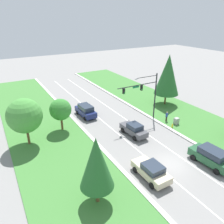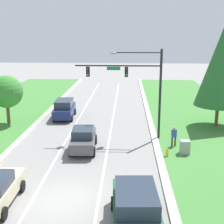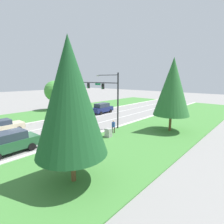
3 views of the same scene
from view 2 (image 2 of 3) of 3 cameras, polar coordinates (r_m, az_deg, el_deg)
name	(u,v)px [view 2 (image 2 of 3)]	position (r m, az deg, el deg)	size (l,w,h in m)	color
ground_plane	(65,201)	(17.61, -8.57, -15.77)	(160.00, 160.00, 0.00)	gray
curb_strip_right	(171,202)	(17.44, 10.71, -15.91)	(0.50, 90.00, 0.15)	beige
lane_stripe_inner_left	(32,200)	(18.03, -14.40, -15.31)	(0.14, 81.00, 0.01)	white
lane_stripe_inner_right	(98,202)	(17.37, -2.50, -16.06)	(0.14, 81.00, 0.01)	white
traffic_signal_mast	(136,80)	(25.75, 4.34, 5.84)	(7.11, 0.41, 7.55)	black
navy_suv	(64,109)	(33.39, -8.71, 0.61)	(2.28, 4.80, 1.97)	navy
forest_suv	(136,208)	(14.87, 4.33, -17.08)	(2.44, 4.91, 2.00)	#235633
graphite_sedan	(83,139)	(24.09, -5.26, -4.87)	(2.12, 4.57, 1.80)	#4C4C51
utility_cabinet	(185,148)	(23.79, 13.17, -6.37)	(0.70, 0.60, 1.10)	#9E9E99
pedestrian	(174,136)	(25.01, 11.25, -4.29)	(0.43, 0.31, 1.69)	#42382D
fire_hydrant	(167,153)	(23.13, 10.02, -7.34)	(0.34, 0.20, 0.70)	gold
oak_near_left_tree	(6,92)	(31.76, -18.75, 3.51)	(3.13, 3.13, 4.86)	brown
conifer_far_right_tree	(221,67)	(30.52, 19.29, 7.77)	(4.51, 4.51, 9.37)	brown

